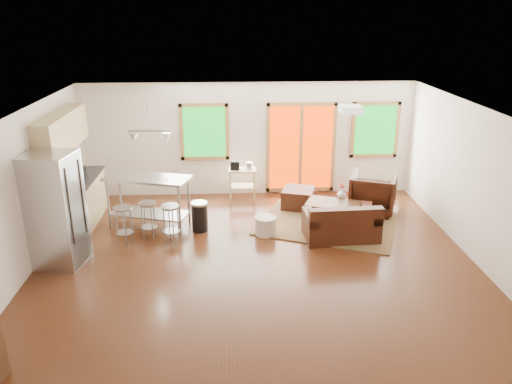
{
  "coord_description": "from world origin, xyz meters",
  "views": [
    {
      "loc": [
        -0.41,
        -7.59,
        4.11
      ],
      "look_at": [
        0.0,
        0.3,
        1.2
      ],
      "focal_mm": 35.0,
      "sensor_mm": 36.0,
      "label": 1
    }
  ],
  "objects_px": {
    "rug": "(328,224)",
    "island": "(148,193)",
    "ottoman": "(298,198)",
    "loveseat": "(341,225)",
    "refrigerator": "(55,210)",
    "kitchen_cart": "(241,174)",
    "armchair": "(373,191)",
    "coffee_table": "(333,206)"
  },
  "relations": [
    {
      "from": "rug",
      "to": "island",
      "type": "distance_m",
      "value": 3.65
    },
    {
      "from": "rug",
      "to": "ottoman",
      "type": "distance_m",
      "value": 1.06
    },
    {
      "from": "loveseat",
      "to": "refrigerator",
      "type": "height_order",
      "value": "refrigerator"
    },
    {
      "from": "kitchen_cart",
      "to": "island",
      "type": "bearing_deg",
      "value": -145.38
    },
    {
      "from": "rug",
      "to": "refrigerator",
      "type": "height_order",
      "value": "refrigerator"
    },
    {
      "from": "armchair",
      "to": "ottoman",
      "type": "height_order",
      "value": "armchair"
    },
    {
      "from": "armchair",
      "to": "refrigerator",
      "type": "xyz_separation_m",
      "value": [
        -5.93,
        -1.98,
        0.5
      ]
    },
    {
      "from": "coffee_table",
      "to": "refrigerator",
      "type": "bearing_deg",
      "value": -163.69
    },
    {
      "from": "kitchen_cart",
      "to": "armchair",
      "type": "bearing_deg",
      "value": -15.55
    },
    {
      "from": "loveseat",
      "to": "ottoman",
      "type": "relative_size",
      "value": 2.14
    },
    {
      "from": "coffee_table",
      "to": "ottoman",
      "type": "distance_m",
      "value": 1.03
    },
    {
      "from": "loveseat",
      "to": "kitchen_cart",
      "type": "xyz_separation_m",
      "value": [
        -1.83,
        2.1,
        0.36
      ]
    },
    {
      "from": "armchair",
      "to": "kitchen_cart",
      "type": "distance_m",
      "value": 2.89
    },
    {
      "from": "rug",
      "to": "armchair",
      "type": "xyz_separation_m",
      "value": [
        1.07,
        0.63,
        0.46
      ]
    },
    {
      "from": "loveseat",
      "to": "coffee_table",
      "type": "distance_m",
      "value": 0.8
    },
    {
      "from": "ottoman",
      "to": "loveseat",
      "type": "bearing_deg",
      "value": -69.71
    },
    {
      "from": "coffee_table",
      "to": "armchair",
      "type": "relative_size",
      "value": 1.3
    },
    {
      "from": "rug",
      "to": "ottoman",
      "type": "height_order",
      "value": "ottoman"
    },
    {
      "from": "ottoman",
      "to": "refrigerator",
      "type": "bearing_deg",
      "value": -152.52
    },
    {
      "from": "rug",
      "to": "kitchen_cart",
      "type": "relative_size",
      "value": 2.79
    },
    {
      "from": "loveseat",
      "to": "ottoman",
      "type": "bearing_deg",
      "value": 107.62
    },
    {
      "from": "rug",
      "to": "armchair",
      "type": "distance_m",
      "value": 1.32
    },
    {
      "from": "armchair",
      "to": "rug",
      "type": "bearing_deg",
      "value": 52.18
    },
    {
      "from": "coffee_table",
      "to": "armchair",
      "type": "bearing_deg",
      "value": 28.93
    },
    {
      "from": "kitchen_cart",
      "to": "ottoman",
      "type": "bearing_deg",
      "value": -21.31
    },
    {
      "from": "refrigerator",
      "to": "island",
      "type": "distance_m",
      "value": 1.97
    },
    {
      "from": "refrigerator",
      "to": "armchair",
      "type": "bearing_deg",
      "value": 27.32
    },
    {
      "from": "loveseat",
      "to": "ottoman",
      "type": "xyz_separation_m",
      "value": [
        -0.6,
        1.62,
        -0.07
      ]
    },
    {
      "from": "rug",
      "to": "loveseat",
      "type": "distance_m",
      "value": 0.75
    },
    {
      "from": "rug",
      "to": "refrigerator",
      "type": "distance_m",
      "value": 5.14
    },
    {
      "from": "ottoman",
      "to": "kitchen_cart",
      "type": "distance_m",
      "value": 1.39
    },
    {
      "from": "ottoman",
      "to": "kitchen_cart",
      "type": "xyz_separation_m",
      "value": [
        -1.23,
        0.48,
        0.43
      ]
    },
    {
      "from": "coffee_table",
      "to": "island",
      "type": "xyz_separation_m",
      "value": [
        -3.7,
        0.01,
        0.35
      ]
    },
    {
      "from": "loveseat",
      "to": "ottoman",
      "type": "distance_m",
      "value": 1.73
    },
    {
      "from": "loveseat",
      "to": "refrigerator",
      "type": "xyz_separation_m",
      "value": [
        -4.98,
        -0.66,
        0.69
      ]
    },
    {
      "from": "loveseat",
      "to": "kitchen_cart",
      "type": "relative_size",
      "value": 1.47
    },
    {
      "from": "kitchen_cart",
      "to": "rug",
      "type": "bearing_deg",
      "value": -39.35
    },
    {
      "from": "loveseat",
      "to": "coffee_table",
      "type": "bearing_deg",
      "value": 87.15
    },
    {
      "from": "armchair",
      "to": "kitchen_cart",
      "type": "xyz_separation_m",
      "value": [
        -2.78,
        0.77,
        0.18
      ]
    },
    {
      "from": "loveseat",
      "to": "island",
      "type": "xyz_separation_m",
      "value": [
        -3.69,
        0.81,
        0.43
      ]
    },
    {
      "from": "refrigerator",
      "to": "kitchen_cart",
      "type": "relative_size",
      "value": 2.05
    },
    {
      "from": "rug",
      "to": "loveseat",
      "type": "height_order",
      "value": "loveseat"
    }
  ]
}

